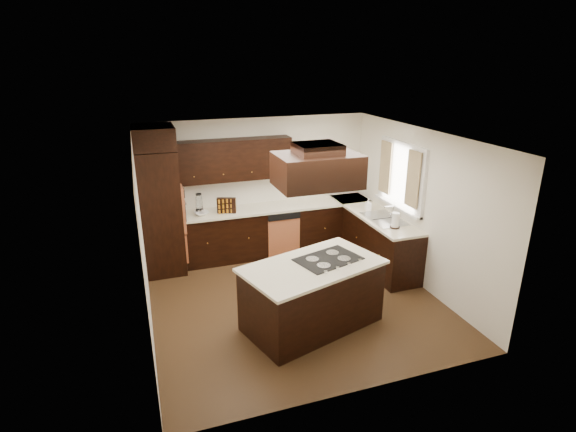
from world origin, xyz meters
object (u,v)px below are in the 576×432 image
object	(u,v)px
spice_rack	(227,205)
island	(312,296)
range_hood	(317,170)
oven_column	(161,212)

from	to	relation	value
spice_rack	island	bearing A→B (deg)	-54.97
island	spice_rack	distance (m)	2.58
range_hood	oven_column	bearing A→B (deg)	129.74
oven_column	island	xyz separation A→B (m)	(1.78, -2.41, -0.62)
oven_column	range_hood	xyz separation A→B (m)	(1.88, -2.25, 1.10)
oven_column	spice_rack	xyz separation A→B (m)	(1.12, 0.01, -0.00)
oven_column	range_hood	size ratio (longest dim) A/B	2.02
island	range_hood	distance (m)	1.73
range_hood	spice_rack	distance (m)	2.63
oven_column	spice_rack	world-z (taller)	oven_column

